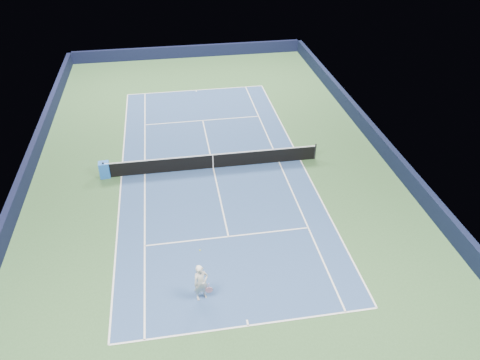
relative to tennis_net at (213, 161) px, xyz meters
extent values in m
plane|color=#31552E|center=(0.00, 0.00, -0.50)|extent=(40.00, 40.00, 0.00)
cube|color=black|center=(0.00, 19.82, 0.05)|extent=(22.00, 0.35, 1.10)
cube|color=black|center=(10.82, 0.00, 0.05)|extent=(0.35, 40.00, 1.10)
cube|color=black|center=(-10.82, 0.00, 0.05)|extent=(0.35, 40.00, 1.10)
cube|color=navy|center=(0.00, 0.00, -0.50)|extent=(10.97, 23.77, 0.01)
cube|color=white|center=(0.00, 11.88, -0.50)|extent=(10.97, 0.08, 0.00)
cube|color=white|center=(0.00, -11.88, -0.50)|extent=(10.97, 0.08, 0.00)
cube|color=white|center=(5.49, 0.00, -0.50)|extent=(0.08, 23.77, 0.00)
cube|color=white|center=(-5.49, 0.00, -0.50)|extent=(0.08, 23.77, 0.00)
cube|color=white|center=(4.12, 0.00, -0.50)|extent=(0.08, 23.77, 0.00)
cube|color=white|center=(-4.12, 0.00, -0.50)|extent=(0.08, 23.77, 0.00)
cube|color=white|center=(0.00, 6.40, -0.50)|extent=(8.23, 0.08, 0.00)
cube|color=white|center=(0.00, -6.40, -0.50)|extent=(8.23, 0.08, 0.00)
cube|color=white|center=(0.00, 0.00, -0.50)|extent=(0.08, 12.80, 0.00)
cube|color=white|center=(0.00, 11.73, -0.50)|extent=(0.08, 0.30, 0.00)
cube|color=white|center=(0.00, -11.73, -0.50)|extent=(0.08, 0.30, 0.00)
cylinder|color=black|center=(-6.40, 0.00, 0.03)|extent=(0.10, 0.10, 1.07)
cylinder|color=black|center=(6.40, 0.00, 0.03)|extent=(0.10, 0.10, 1.07)
cube|color=black|center=(0.00, 0.00, -0.05)|extent=(12.80, 0.03, 0.91)
cube|color=white|center=(0.00, 0.00, 0.44)|extent=(12.80, 0.04, 0.06)
cube|color=white|center=(0.00, 0.00, -0.05)|extent=(0.05, 0.04, 0.91)
cube|color=blue|center=(-6.40, 0.11, -0.02)|extent=(0.62, 0.57, 0.97)
cube|color=silver|center=(-6.11, 0.11, -0.05)|extent=(0.05, 0.43, 0.43)
imported|color=silver|center=(-1.69, -10.10, 0.40)|extent=(0.76, 0.63, 1.80)
cylinder|color=pink|center=(-1.37, -10.15, 0.20)|extent=(0.03, 0.03, 0.30)
cylinder|color=black|center=(-1.37, -10.15, -0.04)|extent=(0.30, 0.02, 0.30)
cylinder|color=#C57F90|center=(-1.37, -10.15, -0.04)|extent=(0.32, 0.03, 0.32)
sphere|color=#A7C028|center=(-1.59, -9.10, 1.29)|extent=(0.07, 0.07, 0.07)
camera|label=1|loc=(-2.34, -23.88, 14.94)|focal=35.00mm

